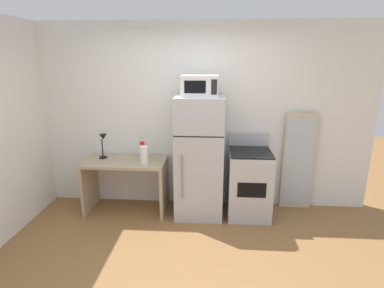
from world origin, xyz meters
TOP-DOWN VIEW (x-y plane):
  - ground_plane at (0.00, 0.00)m, footprint 12.00×12.00m
  - wall_back_white at (0.00, 1.70)m, footprint 5.00×0.10m
  - desk at (-0.93, 1.34)m, footprint 1.12×0.58m
  - desk_lamp at (-1.24, 1.40)m, footprint 0.14×0.12m
  - spray_bottle at (-0.70, 1.43)m, footprint 0.06×0.06m
  - paper_towel_roll at (-0.63, 1.22)m, footprint 0.11×0.11m
  - refrigerator at (0.10, 1.32)m, footprint 0.64×0.64m
  - microwave at (0.10, 1.30)m, footprint 0.46×0.35m
  - oven_range at (0.78, 1.33)m, footprint 0.57×0.61m
  - leaning_mirror at (1.49, 1.59)m, footprint 0.44×0.03m

SIDE VIEW (x-z plane):
  - ground_plane at x=0.00m, z-range 0.00..0.00m
  - oven_range at x=0.78m, z-range -0.08..1.02m
  - desk at x=-0.93m, z-range 0.15..0.90m
  - leaning_mirror at x=1.49m, z-range 0.00..1.40m
  - refrigerator at x=0.10m, z-range 0.00..1.65m
  - spray_bottle at x=-0.70m, z-range 0.72..0.97m
  - paper_towel_roll at x=-0.63m, z-range 0.75..0.99m
  - desk_lamp at x=-1.24m, z-range 0.81..1.17m
  - wall_back_white at x=0.00m, z-range 0.00..2.60m
  - microwave at x=0.10m, z-range 1.65..1.91m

